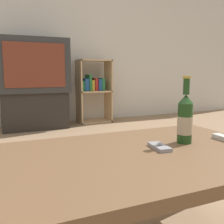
{
  "coord_description": "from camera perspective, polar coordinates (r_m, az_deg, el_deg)",
  "views": [
    {
      "loc": [
        -0.42,
        -0.81,
        0.73
      ],
      "look_at": [
        0.09,
        0.34,
        0.54
      ],
      "focal_mm": 42.0,
      "sensor_mm": 36.0,
      "label": 1
    }
  ],
  "objects": [
    {
      "name": "cell_phone",
      "position": [
        1.03,
        10.3,
        -7.47
      ],
      "size": [
        0.06,
        0.12,
        0.02
      ],
      "rotation": [
        0.0,
        0.0,
        -0.11
      ],
      "color": "gray",
      "rests_on": "coffee_table"
    },
    {
      "name": "back_wall",
      "position": [
        3.9,
        -18.04,
        16.64
      ],
      "size": [
        8.0,
        0.05,
        2.6
      ],
      "color": "beige",
      "rests_on": "ground_plane"
    },
    {
      "name": "bookshelf",
      "position": [
        3.85,
        -4.13,
        5.05
      ],
      "size": [
        0.48,
        0.3,
        0.91
      ],
      "color": "tan",
      "rests_on": "ground_plane"
    },
    {
      "name": "television",
      "position": [
        3.55,
        -16.91,
        9.62
      ],
      "size": [
        0.87,
        0.54,
        0.68
      ],
      "color": "#2D2D2D",
      "rests_on": "tv_stand"
    },
    {
      "name": "tv_stand",
      "position": [
        3.59,
        -16.51,
        0.39
      ],
      "size": [
        0.82,
        0.46,
        0.47
      ],
      "color": "#28231E",
      "rests_on": "ground_plane"
    },
    {
      "name": "beer_bottle",
      "position": [
        1.12,
        15.62,
        -1.47
      ],
      "size": [
        0.06,
        0.06,
        0.28
      ],
      "color": "#1E4219",
      "rests_on": "coffee_table"
    },
    {
      "name": "coffee_table",
      "position": [
        0.98,
        3.44,
        -12.65
      ],
      "size": [
        1.15,
        0.67,
        0.44
      ],
      "color": "brown",
      "rests_on": "ground_plane"
    }
  ]
}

